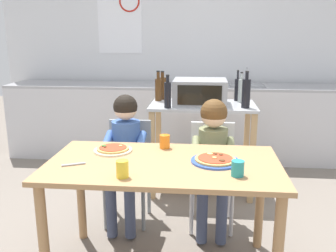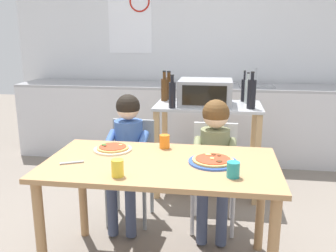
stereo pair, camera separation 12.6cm
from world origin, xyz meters
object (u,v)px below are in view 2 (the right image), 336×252
serving_spoon (72,163)px  pizza_plate_blue_rimmed (213,161)px  bottle_slim_sauce (172,94)px  dining_chair_left (131,163)px  child_in_olive_shirt (215,149)px  toaster_oven (205,92)px  drinking_cup_orange (165,141)px  pizza_plate_cream (113,148)px  drinking_cup_yellow (118,168)px  bottle_brown_beer (252,93)px  bottle_clear_vinegar (244,90)px  child_in_blue_striped_shirt (127,145)px  bottle_squat_spirits (247,91)px  bottle_dark_olive_oil (169,88)px  dining_table (161,178)px  bottle_tall_green_wine (164,89)px  drinking_cup_teal (233,170)px  dining_chair_right (214,168)px  kitchen_island_cart (207,134)px

serving_spoon → pizza_plate_blue_rimmed: bearing=9.5°
bottle_slim_sauce → dining_chair_left: bearing=-123.8°
dining_chair_left → child_in_olive_shirt: child_in_olive_shirt is taller
toaster_oven → bottle_slim_sauce: 0.35m
drinking_cup_orange → pizza_plate_cream: bearing=-163.3°
dining_chair_left → drinking_cup_yellow: bearing=-80.2°
dining_chair_left → pizza_plate_blue_rimmed: dining_chair_left is taller
toaster_oven → drinking_cup_yellow: size_ratio=5.03×
bottle_brown_beer → pizza_plate_cream: bottle_brown_beer is taller
bottle_clear_vinegar → bottle_brown_beer: (0.05, -0.34, 0.02)m
child_in_blue_striped_shirt → serving_spoon: size_ratio=7.39×
bottle_clear_vinegar → bottle_brown_beer: 0.34m
bottle_squat_spirits → bottle_dark_olive_oil: 0.77m
bottle_brown_beer → dining_table: bottle_brown_beer is taller
dining_table → drinking_cup_yellow: 0.36m
bottle_tall_green_wine → drinking_cup_teal: bottle_tall_green_wine is taller
child_in_olive_shirt → serving_spoon: bearing=-142.6°
bottle_tall_green_wine → drinking_cup_orange: bottle_tall_green_wine is taller
toaster_oven → child_in_blue_striped_shirt: size_ratio=0.47×
bottle_squat_spirits → serving_spoon: size_ratio=2.07×
bottle_slim_sauce → child_in_blue_striped_shirt: 0.68m
bottle_dark_olive_oil → dining_chair_right: bearing=-60.6°
bottle_slim_sauce → drinking_cup_orange: 0.83m
bottle_squat_spirits → bottle_dark_olive_oil: (-0.76, 0.11, -0.00)m
bottle_brown_beer → toaster_oven: bearing=162.7°
bottle_brown_beer → dining_chair_right: bearing=-120.1°
bottle_slim_sauce → pizza_plate_blue_rimmed: size_ratio=0.99×
bottle_dark_olive_oil → bottle_slim_sauce: (0.09, -0.44, 0.01)m
bottle_clear_vinegar → child_in_blue_striped_shirt: size_ratio=0.29×
bottle_clear_vinegar → dining_chair_left: (-0.92, -0.83, -0.50)m
pizza_plate_blue_rimmed → toaster_oven: bearing=95.2°
toaster_oven → bottle_squat_spirits: bearing=17.8°
bottle_tall_green_wine → drinking_cup_teal: (0.63, -1.61, -0.19)m
dining_chair_left → pizza_plate_cream: bearing=-90.0°
pizza_plate_cream → dining_table: bearing=-26.4°
kitchen_island_cart → bottle_tall_green_wine: (-0.43, 0.13, 0.41)m
dining_chair_right → child_in_olive_shirt: (-0.00, -0.12, 0.19)m
serving_spoon → bottle_dark_olive_oil: bearing=77.8°
bottle_clear_vinegar → child_in_blue_striped_shirt: bottle_clear_vinegar is taller
child_in_olive_shirt → drinking_cup_orange: child_in_olive_shirt is taller
toaster_oven → bottle_brown_beer: 0.43m
drinking_cup_teal → serving_spoon: (-0.96, 0.07, -0.04)m
toaster_oven → dining_chair_right: (0.11, -0.63, -0.50)m
bottle_clear_vinegar → drinking_cup_orange: 1.36m
bottle_clear_vinegar → drinking_cup_yellow: 1.93m
drinking_cup_yellow → drinking_cup_teal: size_ratio=1.10×
bottle_brown_beer → pizza_plate_cream: (-0.97, -0.98, -0.24)m
kitchen_island_cart → drinking_cup_teal: bearing=-82.3°
dining_chair_left → child_in_blue_striped_shirt: size_ratio=0.78×
drinking_cup_yellow → drinking_cup_teal: 0.63m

